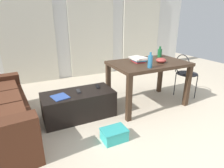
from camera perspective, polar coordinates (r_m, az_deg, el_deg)
ground_plane at (r=3.27m, az=7.45°, el=-6.75°), size 8.48×8.48×0.00m
wall_back at (r=4.87m, az=-6.57°, el=17.40°), size 5.76×0.10×2.49m
curtains at (r=4.80m, az=-6.12°, el=15.04°), size 4.09×0.03×2.10m
coffee_table at (r=2.89m, az=-10.14°, el=-6.22°), size 1.06×0.50×0.40m
craft_table at (r=3.16m, az=11.07°, el=4.73°), size 1.25×0.80×0.76m
wire_chair at (r=3.66m, az=21.38°, el=3.78°), size 0.38×0.39×0.83m
bottle_near at (r=3.54m, az=14.41°, el=9.24°), size 0.08×0.08×0.20m
bottle_far at (r=2.76m, az=11.61°, el=6.84°), size 0.07×0.07×0.23m
bowl at (r=3.13m, az=14.79°, el=7.05°), size 0.17×0.17×0.08m
book_stack at (r=3.11m, az=8.01°, el=7.51°), size 0.25×0.30×0.08m
tv_remote_primary at (r=2.98m, az=-4.42°, el=-0.73°), size 0.09×0.16×0.02m
tv_remote_secondary at (r=2.83m, az=-10.25°, el=-2.15°), size 0.07×0.15×0.02m
magazine at (r=2.70m, az=-15.63°, el=-3.83°), size 0.25×0.27×0.01m
shoebox at (r=2.41m, az=0.68°, el=-15.21°), size 0.31×0.23×0.16m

